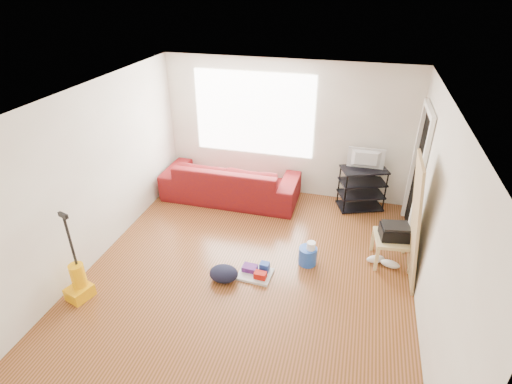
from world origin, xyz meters
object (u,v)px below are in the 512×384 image
(tv_stand, at_px, (362,188))
(bucket, at_px, (307,263))
(sofa, at_px, (231,198))
(cleaning_tray, at_px, (256,272))
(vacuum, at_px, (79,282))
(side_table, at_px, (393,241))
(backpack, at_px, (224,280))

(tv_stand, distance_m, bucket, 1.98)
(sofa, xyz_separation_m, cleaning_tray, (1.02, -2.00, 0.05))
(cleaning_tray, distance_m, vacuum, 2.35)
(tv_stand, distance_m, side_table, 1.54)
(bucket, bearing_deg, tv_stand, 69.65)
(sofa, xyz_separation_m, vacuum, (-1.10, -3.00, 0.23))
(tv_stand, height_order, cleaning_tray, tv_stand)
(side_table, distance_m, vacuum, 4.35)
(sofa, bearing_deg, side_table, 157.35)
(cleaning_tray, xyz_separation_m, backpack, (-0.41, -0.22, -0.05))
(tv_stand, distance_m, cleaning_tray, 2.65)
(backpack, bearing_deg, side_table, 19.31)
(sofa, relative_size, vacuum, 1.98)
(sofa, xyz_separation_m, tv_stand, (2.35, 0.27, 0.40))
(side_table, height_order, vacuum, vacuum)
(tv_stand, xyz_separation_m, cleaning_tray, (-1.33, -2.27, -0.35))
(tv_stand, relative_size, vacuum, 0.70)
(tv_stand, height_order, bucket, tv_stand)
(tv_stand, distance_m, backpack, 3.06)
(cleaning_tray, height_order, vacuum, vacuum)
(sofa, xyz_separation_m, side_table, (2.85, -1.19, 0.36))
(sofa, bearing_deg, bucket, 137.30)
(cleaning_tray, bearing_deg, bucket, 34.35)
(side_table, bearing_deg, cleaning_tray, -156.12)
(sofa, height_order, vacuum, vacuum)
(cleaning_tray, distance_m, backpack, 0.47)
(tv_stand, xyz_separation_m, bucket, (-0.68, -1.82, -0.40))
(backpack, bearing_deg, bucket, 26.63)
(bucket, height_order, vacuum, vacuum)
(tv_stand, xyz_separation_m, backpack, (-1.74, -2.48, -0.40))
(side_table, distance_m, bucket, 1.28)
(side_table, height_order, backpack, side_table)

